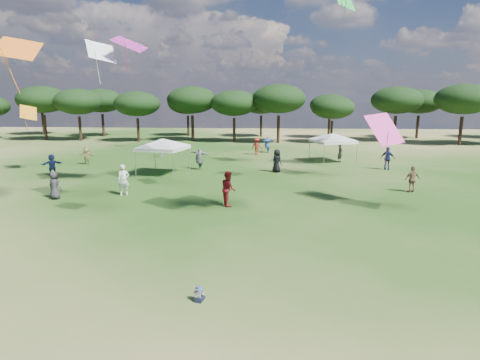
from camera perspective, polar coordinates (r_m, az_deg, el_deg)
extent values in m
plane|color=#294E17|center=(10.60, -8.33, -21.27)|extent=(140.00, 140.00, 0.00)
cylinder|color=black|center=(62.43, -25.96, 6.72)|extent=(0.40, 0.40, 3.49)
ellipsoid|color=black|center=(62.31, -26.27, 10.23)|extent=(6.79, 6.79, 3.66)
cylinder|color=black|center=(59.79, -21.78, 6.81)|extent=(0.38, 0.38, 3.32)
ellipsoid|color=black|center=(59.65, -22.04, 10.30)|extent=(6.44, 6.44, 3.47)
cylinder|color=black|center=(55.97, -14.27, 6.91)|extent=(0.36, 0.36, 3.14)
ellipsoid|color=black|center=(55.83, -14.44, 10.45)|extent=(6.11, 6.11, 3.29)
cylinder|color=black|center=(55.63, -6.75, 7.33)|extent=(0.40, 0.40, 3.46)
ellipsoid|color=black|center=(55.49, -6.84, 11.25)|extent=(6.73, 6.73, 3.63)
cylinder|color=black|center=(53.68, -0.83, 7.12)|extent=(0.37, 0.37, 3.21)
ellipsoid|color=black|center=(53.52, -0.84, 10.89)|extent=(6.24, 6.24, 3.36)
cylinder|color=black|center=(53.02, 5.47, 7.20)|extent=(0.41, 0.41, 3.56)
ellipsoid|color=black|center=(52.87, 5.55, 11.43)|extent=(6.91, 6.91, 3.73)
cylinder|color=black|center=(53.98, 12.89, 6.68)|extent=(0.33, 0.33, 2.88)
ellipsoid|color=black|center=(53.82, 13.04, 10.04)|extent=(5.60, 5.60, 3.02)
cylinder|color=black|center=(58.31, 21.14, 6.82)|extent=(0.39, 0.39, 3.44)
ellipsoid|color=black|center=(58.17, 21.41, 10.53)|extent=(6.69, 6.69, 3.60)
cylinder|color=black|center=(57.05, 28.87, 6.12)|extent=(0.40, 0.40, 3.53)
ellipsoid|color=black|center=(56.91, 29.25, 10.01)|extent=(6.86, 6.86, 3.70)
cylinder|color=black|center=(72.09, -26.19, 7.24)|extent=(0.41, 0.41, 3.62)
ellipsoid|color=black|center=(71.98, -26.47, 10.40)|extent=(7.03, 7.03, 3.79)
cylinder|color=black|center=(65.54, -18.89, 7.37)|extent=(0.39, 0.39, 3.37)
ellipsoid|color=black|center=(65.41, -19.10, 10.61)|extent=(6.54, 6.54, 3.53)
cylinder|color=black|center=(63.40, -7.38, 7.66)|extent=(0.36, 0.36, 3.11)
ellipsoid|color=black|center=(63.27, -7.46, 10.75)|extent=(6.05, 6.05, 3.26)
cylinder|color=black|center=(61.36, 3.01, 7.65)|extent=(0.37, 0.37, 3.20)
ellipsoid|color=black|center=(61.22, 3.04, 10.94)|extent=(6.21, 6.21, 3.35)
cylinder|color=black|center=(60.81, 12.52, 7.26)|extent=(0.34, 0.34, 2.99)
ellipsoid|color=black|center=(60.67, 12.66, 10.36)|extent=(5.81, 5.81, 3.13)
cylinder|color=black|center=(64.29, 23.91, 6.91)|extent=(0.38, 0.38, 3.31)
ellipsoid|color=black|center=(64.16, 24.18, 10.15)|extent=(6.43, 6.43, 3.47)
cylinder|color=gray|center=(30.49, -14.66, 2.31)|extent=(0.06, 0.06, 2.08)
cylinder|color=gray|center=(29.06, -9.49, 2.09)|extent=(0.06, 0.06, 2.08)
cylinder|color=gray|center=(33.10, -12.00, 3.14)|extent=(0.06, 0.06, 2.08)
cylinder|color=gray|center=(31.80, -7.15, 2.96)|extent=(0.06, 0.06, 2.08)
cube|color=white|center=(30.94, -10.90, 4.46)|extent=(3.79, 3.79, 0.25)
pyramid|color=white|center=(30.86, -10.95, 5.80)|extent=(6.38, 6.38, 0.60)
cylinder|color=gray|center=(35.57, 11.88, 3.61)|extent=(0.06, 0.06, 1.95)
cylinder|color=gray|center=(37.04, 16.29, 3.70)|extent=(0.06, 0.06, 1.95)
cylinder|color=gray|center=(38.41, 9.84, 4.25)|extent=(0.06, 0.06, 1.95)
cylinder|color=gray|center=(39.78, 14.02, 4.33)|extent=(0.06, 0.06, 1.95)
cube|color=white|center=(37.56, 13.07, 5.39)|extent=(4.19, 4.19, 0.25)
pyramid|color=white|center=(37.49, 13.12, 6.49)|extent=(6.43, 6.43, 0.60)
cube|color=black|center=(12.04, -5.85, -16.51)|extent=(0.24, 0.24, 0.15)
cube|color=black|center=(12.20, -5.89, -16.31)|extent=(0.11, 0.19, 0.08)
cube|color=black|center=(12.15, -5.27, -16.41)|extent=(0.11, 0.19, 0.08)
cube|color=white|center=(11.96, -5.87, -15.80)|extent=(0.21, 0.17, 0.20)
cylinder|color=white|center=(12.05, -6.32, -15.60)|extent=(0.10, 0.20, 0.12)
cylinder|color=white|center=(11.96, -5.20, -15.78)|extent=(0.10, 0.20, 0.12)
sphere|color=#E0B293|center=(11.90, -5.88, -15.22)|extent=(0.14, 0.14, 0.14)
cone|color=#4C6AB2|center=(11.89, -5.88, -15.09)|extent=(0.23, 0.23, 0.02)
cylinder|color=#4C6AB2|center=(11.87, -5.89, -14.95)|extent=(0.15, 0.15, 0.06)
imported|color=navy|center=(34.76, 20.26, 2.89)|extent=(1.17, 0.96, 1.87)
imported|color=maroon|center=(21.66, -1.66, -1.21)|extent=(0.96, 1.09, 1.90)
imported|color=beige|center=(40.82, -11.27, 4.50)|extent=(0.69, 0.88, 1.78)
imported|color=silver|center=(24.98, -16.22, 0.00)|extent=(0.81, 0.70, 1.86)
imported|color=#846048|center=(26.95, 23.31, 0.11)|extent=(1.04, 0.65, 1.66)
imported|color=#9C8F55|center=(37.69, -20.99, 3.26)|extent=(1.52, 0.56, 1.62)
imported|color=navy|center=(43.25, 3.92, 5.03)|extent=(1.67, 2.06, 1.72)
imported|color=black|center=(31.68, 5.25, 2.74)|extent=(1.04, 1.04, 1.82)
imported|color=#2B2B30|center=(25.45, -24.89, -0.69)|extent=(0.91, 0.72, 1.62)
imported|color=navy|center=(33.38, -25.18, 1.98)|extent=(1.50, 1.32, 1.64)
imported|color=maroon|center=(41.58, 2.41, 4.83)|extent=(1.31, 1.03, 1.78)
imported|color=#323438|center=(37.84, 14.04, 3.77)|extent=(0.68, 0.74, 1.69)
imported|color=#515256|center=(32.89, -5.80, 2.97)|extent=(2.04, 1.76, 1.73)
plane|color=orange|center=(22.59, -29.10, 16.06)|extent=(2.76, 2.82, 1.42)
plane|color=orange|center=(35.25, -27.88, 8.49)|extent=(1.71, 1.96, 1.31)
plane|color=#DF3799|center=(22.45, 19.85, 6.83)|extent=(2.54, 2.05, 1.70)
plane|color=#9A2680|center=(25.86, -15.47, 18.14)|extent=(1.95, 1.88, 1.32)
plane|color=white|center=(26.54, -19.16, 16.90)|extent=(2.56, 2.79, 1.60)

